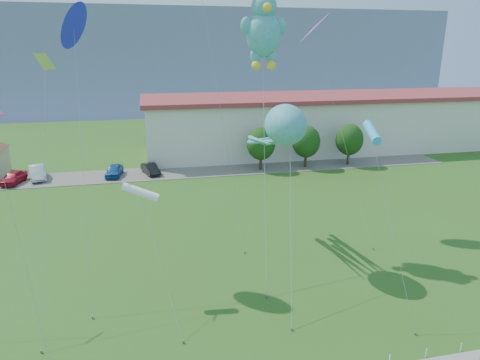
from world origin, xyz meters
The scene contains 17 objects.
parking_strip centered at (0.00, 35.00, 0.03)m, with size 70.00×6.00×0.06m, color #59544C.
hill_ridge centered at (0.00, 120.00, 12.50)m, with size 160.00×50.00×25.00m, color slate.
warehouse centered at (26.00, 44.00, 4.12)m, with size 61.00×15.00×8.20m.
tree_near centered at (10.00, 34.00, 3.39)m, with size 3.60×3.60×5.47m.
tree_mid centered at (16.00, 34.00, 3.39)m, with size 3.60×3.60×5.47m.
tree_far centered at (22.00, 34.00, 3.39)m, with size 3.60×3.60×5.47m.
parked_car_red centered at (-19.01, 34.31, 0.77)m, with size 1.67×4.16×1.42m, color #B11529.
parked_car_silver centered at (-16.79, 35.69, 0.84)m, with size 1.66×4.76×1.57m, color silver.
parked_car_blue centered at (-7.99, 34.93, 0.76)m, with size 1.65×4.10×1.40m, color #1C539B.
parked_car_black centered at (-3.72, 34.95, 0.71)m, with size 1.38×3.95×1.30m, color black.
octopus_kite centered at (5.13, 11.15, 9.26)m, with size 3.37×14.02×11.26m.
teddy_bear_kite centered at (4.60, 13.98, 16.08)m, with size 3.59×9.59×18.58m.
small_kite_cyan centered at (8.20, 4.33, 10.24)m, with size 1.65×5.18×10.77m.
small_kite_white centered at (-4.43, 7.92, 6.54)m, with size 2.05×6.78×7.03m.
small_kite_blue centered at (-7.90, 12.94, 15.70)m, with size 1.80×8.25×16.76m.
small_kite_yellow centered at (-9.52, 10.30, 12.15)m, with size 1.29×8.96×14.42m.
small_kite_purple centered at (9.86, 17.40, 15.97)m, with size 3.65×8.16×17.05m.
Camera 1 is at (-3.85, -16.66, 14.65)m, focal length 32.00 mm.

